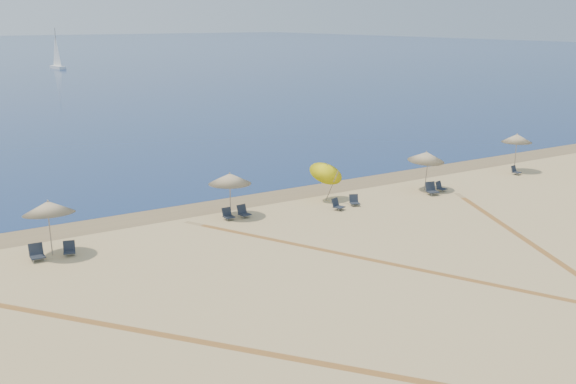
# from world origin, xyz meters

# --- Properties ---
(wet_sand) EXTENTS (500.00, 500.00, 0.00)m
(wet_sand) POSITION_xyz_m (0.00, 24.00, 0.00)
(wet_sand) COLOR olive
(wet_sand) RESTS_ON ground
(umbrella_1) EXTENTS (2.26, 2.30, 2.57)m
(umbrella_1) POSITION_xyz_m (-12.17, 20.43, 2.19)
(umbrella_1) COLOR gray
(umbrella_1) RESTS_ON ground
(umbrella_2) EXTENTS (2.25, 2.25, 2.40)m
(umbrella_2) POSITION_xyz_m (-2.63, 21.54, 2.06)
(umbrella_2) COLOR gray
(umbrella_2) RESTS_ON ground
(umbrella_3) EXTENTS (1.94, 2.04, 2.54)m
(umbrella_3) POSITION_xyz_m (3.59, 21.44, 1.81)
(umbrella_3) COLOR gray
(umbrella_3) RESTS_ON ground
(umbrella_4) EXTENTS (2.22, 2.26, 2.46)m
(umbrella_4) POSITION_xyz_m (10.06, 20.18, 2.09)
(umbrella_4) COLOR gray
(umbrella_4) RESTS_ON ground
(umbrella_5) EXTENTS (2.04, 2.04, 2.64)m
(umbrella_5) POSITION_xyz_m (18.92, 20.71, 2.30)
(umbrella_5) COLOR gray
(umbrella_5) RESTS_ON ground
(chair_2) EXTENTS (0.63, 0.73, 0.72)m
(chair_2) POSITION_xyz_m (-12.90, 20.12, 0.32)
(chair_2) COLOR black
(chair_2) RESTS_ON ground
(chair_3) EXTENTS (0.65, 0.71, 0.61)m
(chair_3) POSITION_xyz_m (-11.52, 20.06, 0.27)
(chair_3) COLOR black
(chair_3) RESTS_ON ground
(chair_4) EXTENTS (0.52, 0.60, 0.61)m
(chair_4) POSITION_xyz_m (-3.01, 21.12, 0.27)
(chair_4) COLOR black
(chair_4) RESTS_ON ground
(chair_5) EXTENTS (0.62, 0.70, 0.66)m
(chair_5) POSITION_xyz_m (-2.12, 21.06, 0.29)
(chair_5) COLOR black
(chair_5) RESTS_ON ground
(chair_6) EXTENTS (0.68, 0.74, 0.63)m
(chair_6) POSITION_xyz_m (2.91, 19.53, 0.28)
(chair_6) COLOR black
(chair_6) RESTS_ON ground
(chair_7) EXTENTS (0.70, 0.74, 0.61)m
(chair_7) POSITION_xyz_m (4.25, 19.74, 0.27)
(chair_7) COLOR black
(chair_7) RESTS_ON ground
(chair_8) EXTENTS (0.77, 0.85, 0.74)m
(chair_8) POSITION_xyz_m (9.63, 19.16, 0.33)
(chair_8) COLOR black
(chair_8) RESTS_ON ground
(chair_9) EXTENTS (0.61, 0.68, 0.60)m
(chair_9) POSITION_xyz_m (10.64, 19.44, 0.27)
(chair_9) COLOR black
(chair_9) RESTS_ON ground
(chair_10) EXTENTS (0.57, 0.64, 0.59)m
(chair_10) POSITION_xyz_m (18.21, 20.05, 0.26)
(chair_10) COLOR black
(chair_10) RESTS_ON ground
(sailboat_1) EXTENTS (1.94, 5.62, 8.21)m
(sailboat_1) POSITION_xyz_m (19.02, 136.64, 2.48)
(sailboat_1) COLOR white
(sailboat_1) RESTS_ON ocean
(tire_tracks) EXTENTS (55.62, 45.14, 0.00)m
(tire_tracks) POSITION_xyz_m (-2.06, 8.50, 0.00)
(tire_tracks) COLOR tan
(tire_tracks) RESTS_ON ground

